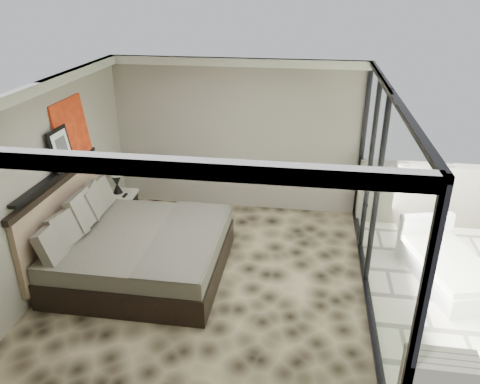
# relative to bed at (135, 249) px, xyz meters

# --- Properties ---
(floor) EXTENTS (5.00, 5.00, 0.00)m
(floor) POSITION_rel_bed_xyz_m (1.12, -0.06, -0.39)
(floor) COLOR black
(floor) RESTS_ON ground
(ceiling) EXTENTS (4.50, 5.00, 0.02)m
(ceiling) POSITION_rel_bed_xyz_m (1.12, -0.06, 2.40)
(ceiling) COLOR silver
(ceiling) RESTS_ON back_wall
(back_wall) EXTENTS (4.50, 0.02, 2.80)m
(back_wall) POSITION_rel_bed_xyz_m (1.12, 2.43, 1.01)
(back_wall) COLOR gray
(back_wall) RESTS_ON floor
(left_wall) EXTENTS (0.02, 5.00, 2.80)m
(left_wall) POSITION_rel_bed_xyz_m (-1.12, -0.06, 1.01)
(left_wall) COLOR gray
(left_wall) RESTS_ON floor
(glass_wall) EXTENTS (0.08, 5.00, 2.80)m
(glass_wall) POSITION_rel_bed_xyz_m (3.37, -0.06, 1.01)
(glass_wall) COLOR white
(glass_wall) RESTS_ON floor
(terrace_slab) EXTENTS (3.00, 5.00, 0.12)m
(terrace_slab) POSITION_rel_bed_xyz_m (4.87, -0.06, -0.45)
(terrace_slab) COLOR beige
(terrace_slab) RESTS_ON ground
(picture_ledge) EXTENTS (0.12, 2.20, 0.05)m
(picture_ledge) POSITION_rel_bed_xyz_m (-1.06, 0.04, 1.11)
(picture_ledge) COLOR black
(picture_ledge) RESTS_ON left_wall
(bed) EXTENTS (2.40, 2.32, 1.33)m
(bed) POSITION_rel_bed_xyz_m (0.00, 0.00, 0.00)
(bed) COLOR black
(bed) RESTS_ON floor
(nightstand) EXTENTS (0.58, 0.58, 0.49)m
(nightstand) POSITION_rel_bed_xyz_m (-0.84, 1.57, -0.14)
(nightstand) COLOR black
(nightstand) RESTS_ON floor
(table_lamp) EXTENTS (0.31, 0.31, 0.56)m
(table_lamp) POSITION_rel_bed_xyz_m (-0.90, 1.58, 0.49)
(table_lamp) COLOR black
(table_lamp) RESTS_ON nightstand
(abstract_canvas) EXTENTS (0.13, 0.90, 0.90)m
(abstract_canvas) POSITION_rel_bed_xyz_m (-1.08, 0.62, 1.59)
(abstract_canvas) COLOR #A7270E
(abstract_canvas) RESTS_ON picture_ledge
(framed_print) EXTENTS (0.11, 0.50, 0.60)m
(framed_print) POSITION_rel_bed_xyz_m (-1.02, 0.17, 1.44)
(framed_print) COLOR black
(framed_print) RESTS_ON picture_ledge
(lounger) EXTENTS (1.27, 1.87, 0.67)m
(lounger) POSITION_rel_bed_xyz_m (4.53, 0.50, -0.18)
(lounger) COLOR silver
(lounger) RESTS_ON terrace_slab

